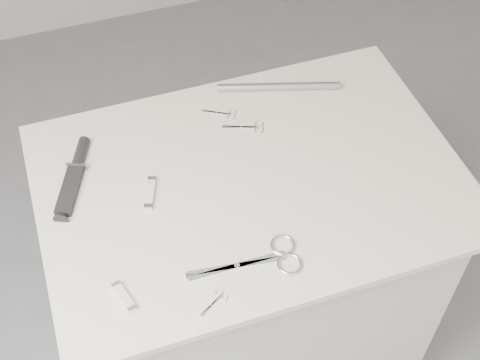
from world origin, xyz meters
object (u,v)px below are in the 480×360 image
object	(u,v)px
pocket_knife_b	(150,193)
metal_rail	(279,87)
large_shears	(269,258)
plinth	(249,283)
embroidery_scissors_a	(251,127)
tiny_scissors	(216,301)
embroidery_scissors_b	(224,114)
pocket_knife_a	(124,297)
sheathed_knife	(75,173)

from	to	relation	value
pocket_knife_b	metal_rail	world-z (taller)	metal_rail
large_shears	plinth	bearing A→B (deg)	84.10
embroidery_scissors_a	pocket_knife_b	world-z (taller)	pocket_knife_b
tiny_scissors	metal_rail	size ratio (longest dim) A/B	0.21
tiny_scissors	plinth	bearing A→B (deg)	27.78
embroidery_scissors_b	pocket_knife_b	xyz separation A→B (m)	(-0.24, -0.20, 0.00)
plinth	large_shears	xyz separation A→B (m)	(-0.04, -0.23, 0.47)
pocket_knife_b	large_shears	bearing A→B (deg)	-122.28
tiny_scissors	pocket_knife_b	bearing A→B (deg)	70.19
pocket_knife_a	metal_rail	size ratio (longest dim) A/B	0.25
embroidery_scissors_b	pocket_knife_a	xyz separation A→B (m)	(-0.36, -0.45, 0.00)
pocket_knife_b	pocket_knife_a	bearing A→B (deg)	175.11
embroidery_scissors_a	embroidery_scissors_b	world-z (taller)	same
pocket_knife_b	plinth	bearing A→B (deg)	-76.75
pocket_knife_a	embroidery_scissors_a	bearing A→B (deg)	-63.34
embroidery_scissors_b	tiny_scissors	xyz separation A→B (m)	(-0.18, -0.51, -0.00)
pocket_knife_a	metal_rail	bearing A→B (deg)	-63.34
sheathed_knife	pocket_knife_a	size ratio (longest dim) A/B	2.85
embroidery_scissors_b	tiny_scissors	distance (m)	0.55
plinth	large_shears	size ratio (longest dim) A/B	3.66
pocket_knife_b	metal_rail	size ratio (longest dim) A/B	0.29
embroidery_scissors_a	metal_rail	world-z (taller)	metal_rail
pocket_knife_a	sheathed_knife	bearing A→B (deg)	-10.28
embroidery_scissors_a	tiny_scissors	distance (m)	0.50
embroidery_scissors_b	pocket_knife_b	bearing A→B (deg)	-111.15
large_shears	sheathed_knife	world-z (taller)	sheathed_knife
pocket_knife_b	metal_rail	xyz separation A→B (m)	(0.41, 0.24, 0.00)
plinth	embroidery_scissors_b	xyz separation A→B (m)	(0.01, 0.23, 0.47)
large_shears	embroidery_scissors_a	bearing A→B (deg)	80.38
plinth	pocket_knife_a	bearing A→B (deg)	-148.04
pocket_knife_b	tiny_scissors	bearing A→B (deg)	-149.20
pocket_knife_a	metal_rail	xyz separation A→B (m)	(0.52, 0.49, 0.01)
tiny_scissors	sheathed_knife	bearing A→B (deg)	85.92
large_shears	embroidery_scissors_b	distance (m)	0.46
embroidery_scissors_a	embroidery_scissors_b	xyz separation A→B (m)	(-0.05, 0.07, -0.00)
embroidery_scissors_a	sheathed_knife	bearing A→B (deg)	-158.28
tiny_scissors	pocket_knife_b	xyz separation A→B (m)	(-0.06, 0.32, 0.00)
embroidery_scissors_a	pocket_knife_a	world-z (taller)	pocket_knife_a
embroidery_scissors_b	pocket_knife_a	bearing A→B (deg)	-99.01
tiny_scissors	sheathed_knife	distance (m)	0.48
plinth	tiny_scissors	distance (m)	0.58
large_shears	metal_rail	distance (m)	0.54
tiny_scissors	pocket_knife_b	size ratio (longest dim) A/B	0.73
embroidery_scissors_b	tiny_scissors	size ratio (longest dim) A/B	1.25
large_shears	pocket_knife_b	world-z (taller)	pocket_knife_b
embroidery_scissors_a	metal_rail	bearing A→B (deg)	62.68
embroidery_scissors_b	pocket_knife_a	distance (m)	0.57
sheathed_knife	metal_rail	world-z (taller)	sheathed_knife
large_shears	metal_rail	xyz separation A→B (m)	(0.21, 0.49, 0.01)
embroidery_scissors_b	sheathed_knife	size ratio (longest dim) A/B	0.38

